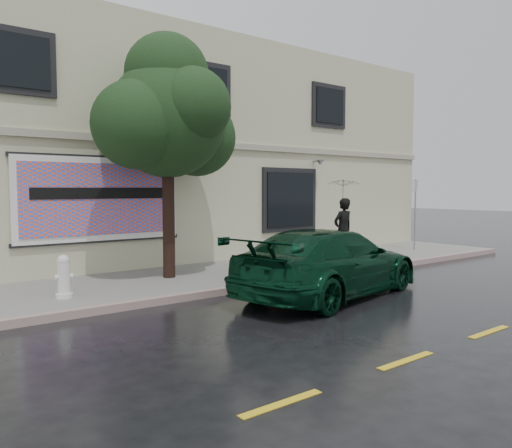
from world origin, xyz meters
TOP-DOWN VIEW (x-y plane):
  - ground at (0.00, 0.00)m, footprint 90.00×90.00m
  - sidewalk at (0.00, 3.25)m, footprint 20.00×3.50m
  - curb at (0.00, 1.50)m, footprint 20.00×0.18m
  - road_marking at (0.00, -3.50)m, footprint 19.00×0.12m
  - building at (0.00, 9.00)m, footprint 20.00×8.12m
  - billboard at (-3.20, 4.92)m, footprint 4.30×0.16m
  - car at (-0.09, -0.04)m, footprint 5.39×3.20m
  - pedestrian at (3.24, 2.61)m, footprint 0.70×0.47m
  - umbrella at (3.24, 2.61)m, footprint 1.25×1.25m
  - street_tree at (-2.09, 3.41)m, footprint 2.80×2.80m
  - fire_hydrant at (-4.84, 2.62)m, footprint 0.35×0.33m
  - sign_pole at (7.56, 3.14)m, footprint 0.31×0.05m

SIDE VIEW (x-z plane):
  - ground at x=0.00m, z-range 0.00..0.00m
  - road_marking at x=0.00m, z-range 0.00..0.01m
  - sidewalk at x=0.00m, z-range 0.00..0.15m
  - curb at x=0.00m, z-range -0.01..0.15m
  - fire_hydrant at x=-4.84m, z-range 0.14..1.00m
  - car at x=-0.09m, z-range 0.00..1.47m
  - pedestrian at x=3.24m, z-range 0.15..2.04m
  - sign_pole at x=7.56m, z-range 0.41..2.91m
  - billboard at x=-3.20m, z-range 0.95..3.15m
  - umbrella at x=3.24m, z-range 2.04..2.81m
  - building at x=0.00m, z-range 0.00..7.00m
  - street_tree at x=-2.09m, z-range 1.34..6.57m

